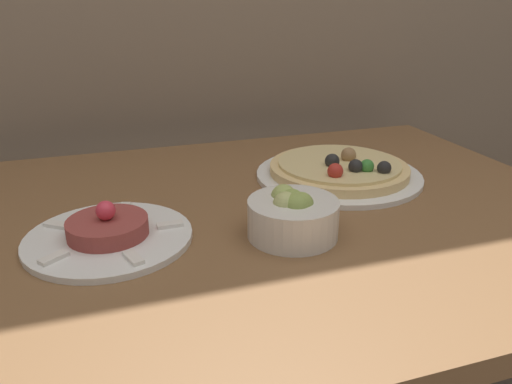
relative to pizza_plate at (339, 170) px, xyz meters
The scene contains 4 objects.
dining_table 0.25m from the pizza_plate, 151.31° to the right, with size 1.14×0.86×0.78m.
pizza_plate is the anchor object (origin of this frame).
tartare_plate 0.47m from the pizza_plate, 163.08° to the right, with size 0.25×0.25×0.06m.
small_bowl 0.28m from the pizza_plate, 131.95° to the right, with size 0.14×0.14×0.07m.
Camera 1 is at (-0.27, -0.31, 1.13)m, focal length 35.00 mm.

